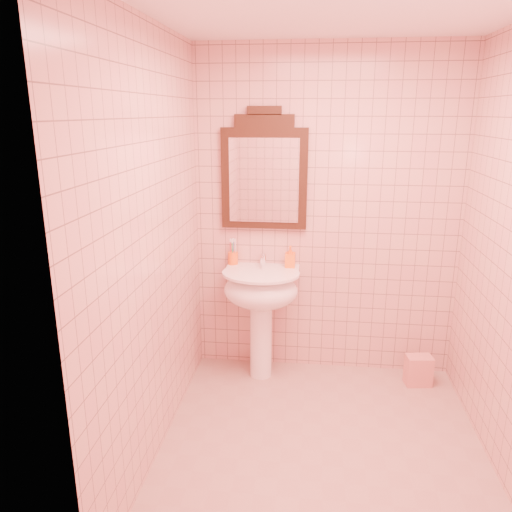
# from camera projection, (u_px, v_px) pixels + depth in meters

# --- Properties ---
(floor) EXTENTS (2.20, 2.20, 0.00)m
(floor) POSITION_uv_depth(u_px,v_px,m) (322.00, 451.00, 3.08)
(floor) COLOR tan
(floor) RESTS_ON ground
(back_wall) EXTENTS (2.00, 0.02, 2.50)m
(back_wall) POSITION_uv_depth(u_px,v_px,m) (326.00, 216.00, 3.78)
(back_wall) COLOR #D6A295
(back_wall) RESTS_ON floor
(pedestal_sink) EXTENTS (0.58, 0.58, 0.86)m
(pedestal_sink) POSITION_uv_depth(u_px,v_px,m) (261.00, 297.00, 3.78)
(pedestal_sink) COLOR white
(pedestal_sink) RESTS_ON floor
(faucet) EXTENTS (0.04, 0.16, 0.11)m
(faucet) POSITION_uv_depth(u_px,v_px,m) (263.00, 259.00, 3.84)
(faucet) COLOR white
(faucet) RESTS_ON pedestal_sink
(mirror) EXTENTS (0.65, 0.06, 0.90)m
(mirror) POSITION_uv_depth(u_px,v_px,m) (264.00, 173.00, 3.72)
(mirror) COLOR black
(mirror) RESTS_ON back_wall
(toothbrush_cup) EXTENTS (0.08, 0.08, 0.18)m
(toothbrush_cup) POSITION_uv_depth(u_px,v_px,m) (233.00, 258.00, 3.90)
(toothbrush_cup) COLOR orange
(toothbrush_cup) RESTS_ON pedestal_sink
(soap_dispenser) EXTENTS (0.08, 0.08, 0.17)m
(soap_dispenser) POSITION_uv_depth(u_px,v_px,m) (290.00, 257.00, 3.82)
(soap_dispenser) COLOR orange
(soap_dispenser) RESTS_ON pedestal_sink
(towel) EXTENTS (0.21, 0.15, 0.23)m
(towel) POSITION_uv_depth(u_px,v_px,m) (418.00, 370.00, 3.80)
(towel) COLOR tan
(towel) RESTS_ON floor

